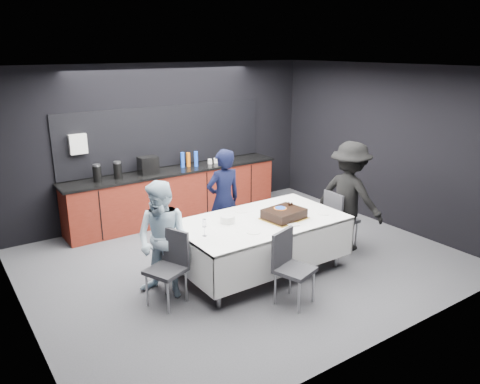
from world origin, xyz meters
name	(u,v)px	position (x,y,z in m)	size (l,w,h in m)	color
ground	(244,261)	(0.00, 0.00, 0.00)	(6.00, 6.00, 0.00)	#48494E
room_shell	(244,138)	(0.00, 0.00, 1.86)	(6.04, 5.04, 2.82)	white
kitchenette	(174,190)	(-0.02, 2.22, 0.54)	(4.10, 0.64, 2.05)	#5A170E
party_table	(260,229)	(0.00, -0.40, 0.64)	(2.32, 1.32, 0.78)	#99999E
cake_assembly	(284,214)	(0.29, -0.56, 0.85)	(0.62, 0.53, 0.18)	gold
plate_stack	(228,219)	(-0.44, -0.24, 0.83)	(0.20, 0.20, 0.10)	white
loose_plate_near	(254,232)	(-0.35, -0.72, 0.78)	(0.19, 0.19, 0.01)	white
loose_plate_right_a	(298,208)	(0.72, -0.35, 0.78)	(0.22, 0.22, 0.01)	white
loose_plate_right_b	(323,213)	(0.88, -0.72, 0.78)	(0.18, 0.18, 0.01)	white
loose_plate_far	(241,211)	(-0.02, 0.03, 0.78)	(0.20, 0.20, 0.01)	white
fork_pile	(294,225)	(0.22, -0.84, 0.79)	(0.14, 0.09, 0.02)	white
champagne_flute	(204,224)	(-0.93, -0.47, 0.94)	(0.06, 0.06, 0.22)	white
chair_left	(170,262)	(-1.41, -0.43, 0.53)	(0.55, 0.55, 0.92)	#2D2D32
chair_right	(338,216)	(1.50, -0.43, 0.53)	(0.45, 0.45, 0.92)	#2D2D32
chair_near	(289,262)	(-0.20, -1.27, 0.53)	(0.53, 0.53, 0.92)	#2D2D32
person_center	(224,200)	(0.00, 0.55, 0.80)	(0.59, 0.38, 1.61)	black
person_left	(163,240)	(-1.40, -0.25, 0.75)	(0.73, 0.57, 1.51)	silver
person_right	(349,197)	(1.61, -0.54, 0.86)	(1.11, 0.64, 1.71)	black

